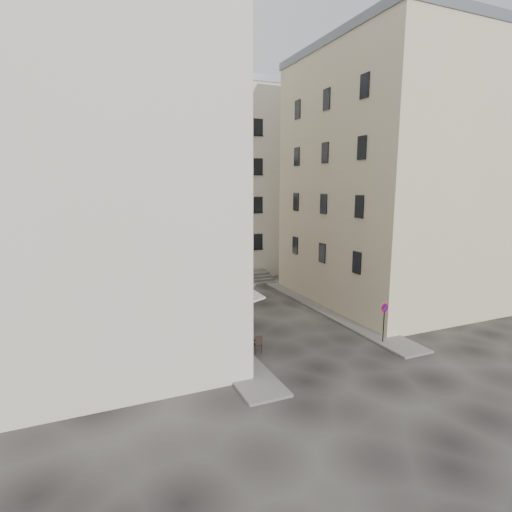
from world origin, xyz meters
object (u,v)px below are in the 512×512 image
bistro_table_b (241,335)px  pedestrian (236,306)px  no_parking_sign (384,315)px  bistro_table_a (249,345)px

bistro_table_b → pedestrian: (1.05, 3.73, 0.50)m
no_parking_sign → pedestrian: no_parking_sign is taller
bistro_table_b → pedestrian: 3.90m
no_parking_sign → bistro_table_b: no_parking_sign is taller
no_parking_sign → pedestrian: 9.39m
no_parking_sign → pedestrian: size_ratio=1.26×
bistro_table_a → bistro_table_b: bearing=82.3°
bistro_table_a → pedestrian: (1.27, 5.36, 0.45)m
pedestrian → no_parking_sign: bearing=101.7°
bistro_table_a → pedestrian: bearing=76.6°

